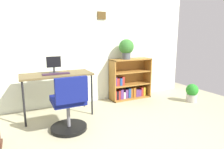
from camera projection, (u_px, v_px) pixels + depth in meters
The scene contains 8 objects.
wall_back at pixel (74, 39), 3.69m from camera, with size 5.20×0.12×2.56m.
desk at pixel (57, 77), 3.17m from camera, with size 1.14×0.52×0.73m.
monitor at pixel (54, 65), 3.18m from camera, with size 0.23×0.16×0.28m.
keyboard at pixel (56, 74), 3.09m from camera, with size 0.43×0.11×0.02m, color #311D30.
office_chair at pixel (69, 108), 2.68m from camera, with size 0.52×0.55×0.83m.
bookshelf_low at pixel (129, 81), 4.17m from camera, with size 0.90×0.30×0.87m.
potted_plant_on_shelf at pixel (126, 48), 3.94m from camera, with size 0.31×0.31×0.41m.
potted_plant_floor at pixel (192, 93), 3.96m from camera, with size 0.25×0.25×0.38m.
Camera 1 is at (-0.99, -1.54, 1.32)m, focal length 30.72 mm.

